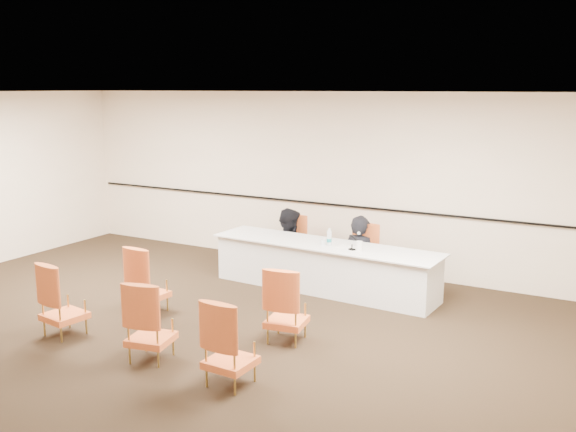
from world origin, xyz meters
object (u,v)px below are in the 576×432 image
object	(u,v)px
microphone	(352,241)
aud_chair_front_right	(287,304)
panelist_second	(289,255)
panel_table	(324,267)
panelist_main_chair	(360,255)
aud_chair_back_right	(230,342)
water_bottle	(329,237)
coffee_cup	(359,246)
panelist_second_chair	(289,245)
panelist_main	(360,266)
aud_chair_back_left	(63,299)
drinking_glass	(323,242)
aud_chair_back_mid	(150,320)
aud_chair_front_left	(148,279)

from	to	relation	value
microphone	aud_chair_front_right	bearing A→B (deg)	-70.69
panelist_second	microphone	xyz separation A→B (m)	(1.46, -0.74, 0.57)
panel_table	aud_chair_front_right	size ratio (longest dim) A/B	3.84
panelist_main_chair	aud_chair_back_right	bearing A→B (deg)	-84.40
water_bottle	coffee_cup	distance (m)	0.55
coffee_cup	aud_chair_front_right	size ratio (longest dim) A/B	0.15
water_bottle	coffee_cup	bearing A→B (deg)	-12.27
panelist_second_chair	panelist_main	bearing A→B (deg)	0.00
aud_chair_back_left	drinking_glass	bearing A→B (deg)	64.41
drinking_glass	aud_chair_back_left	world-z (taller)	aud_chair_back_left
panel_table	aud_chair_back_left	size ratio (longest dim) A/B	3.84
aud_chair_back_right	aud_chair_back_mid	bearing A→B (deg)	177.60
panelist_main_chair	aud_chair_back_left	distance (m)	4.47
panelist_second	drinking_glass	size ratio (longest dim) A/B	16.14
panelist_main	aud_chair_front_left	size ratio (longest dim) A/B	1.70
panelist_main_chair	water_bottle	bearing A→B (deg)	-113.41
water_bottle	aud_chair_back_right	xyz separation A→B (m)	(0.46, -3.34, -0.38)
panel_table	drinking_glass	xyz separation A→B (m)	(0.03, -0.11, 0.41)
coffee_cup	aud_chair_back_left	xyz separation A→B (m)	(-2.68, -3.09, -0.33)
water_bottle	aud_chair_back_left	xyz separation A→B (m)	(-2.14, -3.21, -0.38)
panelist_main	panelist_main_chair	xyz separation A→B (m)	(0.00, 0.00, 0.17)
panelist_main	aud_chair_back_right	size ratio (longest dim) A/B	1.70
panel_table	panelist_main	world-z (taller)	panelist_main
aud_chair_front_left	aud_chair_back_left	world-z (taller)	same
water_bottle	aud_chair_front_left	xyz separation A→B (m)	(-1.78, -2.06, -0.38)
panelist_second_chair	water_bottle	size ratio (longest dim) A/B	3.76
panelist_second_chair	coffee_cup	size ratio (longest dim) A/B	6.65
microphone	aud_chair_front_left	world-z (taller)	microphone
panelist_second	microphone	bearing A→B (deg)	174.20
aud_chair_front_left	aud_chair_back_right	bearing A→B (deg)	-26.49
panel_table	microphone	distance (m)	0.73
aud_chair_back_right	panelist_main	bearing A→B (deg)	94.55
panelist_main_chair	aud_chair_back_right	distance (m)	3.90
panelist_second_chair	aud_chair_front_left	distance (m)	2.78
panelist_main	microphone	distance (m)	0.89
panelist_main_chair	aud_chair_front_left	world-z (taller)	same
panelist_main	coffee_cup	bearing A→B (deg)	122.67
aud_chair_back_mid	coffee_cup	bearing A→B (deg)	56.76
panelist_second	microphone	distance (m)	1.74
panelist_second_chair	microphone	size ratio (longest dim) A/B	3.66
panelist_main_chair	microphone	distance (m)	0.79
aud_chair_back_left	aud_chair_back_right	world-z (taller)	same
panelist_main	water_bottle	size ratio (longest dim) A/B	6.40
panelist_main	drinking_glass	xyz separation A→B (m)	(-0.34, -0.64, 0.47)
drinking_glass	aud_chair_front_left	bearing A→B (deg)	-130.96
panelist_main	aud_chair_front_left	xyz separation A→B (m)	(-2.05, -2.61, 0.17)
drinking_glass	coffee_cup	xyz separation A→B (m)	(0.60, -0.04, 0.02)
panelist_second	coffee_cup	xyz separation A→B (m)	(1.58, -0.74, 0.51)
panelist_main	panelist_second	world-z (taller)	panelist_main
panelist_second_chair	drinking_glass	world-z (taller)	panelist_second_chair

